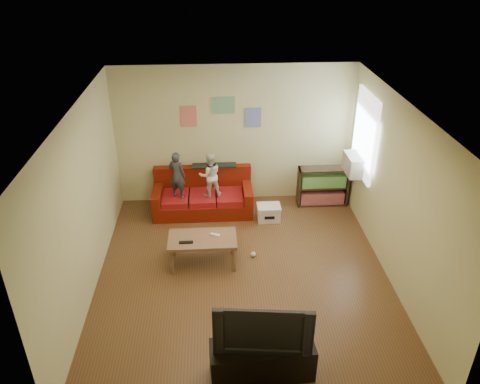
{
  "coord_description": "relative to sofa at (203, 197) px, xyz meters",
  "views": [
    {
      "loc": [
        -0.41,
        -5.79,
        4.65
      ],
      "look_at": [
        0.0,
        0.8,
        1.05
      ],
      "focal_mm": 35.0,
      "sensor_mm": 36.0,
      "label": 1
    }
  ],
  "objects": [
    {
      "name": "coffee_table",
      "position": [
        0.01,
        -1.71,
        0.14
      ],
      "size": [
        1.07,
        0.59,
        0.48
      ],
      "color": "#816047",
      "rests_on": "ground"
    },
    {
      "name": "ac_unit",
      "position": [
        2.73,
        -0.41,
        0.8
      ],
      "size": [
        0.28,
        0.55,
        0.35
      ],
      "primitive_type": "cube",
      "color": "#B7B2A3",
      "rests_on": "window"
    },
    {
      "name": "file_box",
      "position": [
        1.22,
        -0.45,
        -0.12
      ],
      "size": [
        0.43,
        0.33,
        0.3
      ],
      "color": "white",
      "rests_on": "ground"
    },
    {
      "name": "artwork_left",
      "position": [
        -0.22,
        0.42,
        1.47
      ],
      "size": [
        0.3,
        0.01,
        0.4
      ],
      "primitive_type": "cube",
      "color": "#D87266",
      "rests_on": "room_shell"
    },
    {
      "name": "remote",
      "position": [
        -0.24,
        -1.83,
        0.22
      ],
      "size": [
        0.22,
        0.06,
        0.02
      ],
      "primitive_type": "cube",
      "rotation": [
        0.0,
        0.0,
        0.01
      ],
      "color": "black",
      "rests_on": "coffee_table"
    },
    {
      "name": "window",
      "position": [
        2.85,
        -0.41,
        1.36
      ],
      "size": [
        0.04,
        1.08,
        1.48
      ],
      "primitive_type": "cube",
      "color": "white",
      "rests_on": "room_shell"
    },
    {
      "name": "artwork_center",
      "position": [
        0.43,
        0.42,
        1.67
      ],
      "size": [
        0.42,
        0.01,
        0.32
      ],
      "primitive_type": "cube",
      "color": "#72B27F",
      "rests_on": "room_shell"
    },
    {
      "name": "room_shell",
      "position": [
        0.63,
        -2.06,
        1.07
      ],
      "size": [
        4.52,
        5.02,
        2.72
      ],
      "color": "brown",
      "rests_on": "ground"
    },
    {
      "name": "tv_stand",
      "position": [
        0.73,
        -3.96,
        -0.05
      ],
      "size": [
        1.26,
        0.49,
        0.46
      ],
      "primitive_type": "cube",
      "rotation": [
        0.0,
        0.0,
        0.06
      ],
      "color": "black",
      "rests_on": "ground"
    },
    {
      "name": "child_a",
      "position": [
        -0.45,
        -0.16,
        0.57
      ],
      "size": [
        0.38,
        0.32,
        0.9
      ],
      "primitive_type": "imported",
      "rotation": [
        0.0,
        0.0,
        2.75
      ],
      "color": "#2E3239",
      "rests_on": "sofa"
    },
    {
      "name": "artwork_right",
      "position": [
        0.98,
        0.42,
        1.42
      ],
      "size": [
        0.3,
        0.01,
        0.38
      ],
      "primitive_type": "cube",
      "color": "#727FCC",
      "rests_on": "room_shell"
    },
    {
      "name": "television",
      "position": [
        0.73,
        -3.96,
        0.51
      ],
      "size": [
        1.14,
        0.27,
        0.65
      ],
      "primitive_type": "imported",
      "rotation": [
        0.0,
        0.0,
        -0.11
      ],
      "color": "black",
      "rests_on": "tv_stand"
    },
    {
      "name": "child_b",
      "position": [
        0.15,
        -0.16,
        0.55
      ],
      "size": [
        0.47,
        0.4,
        0.86
      ],
      "primitive_type": "imported",
      "rotation": [
        0.0,
        0.0,
        3.34
      ],
      "color": "white",
      "rests_on": "sofa"
    },
    {
      "name": "sofa",
      "position": [
        0.0,
        0.0,
        0.0
      ],
      "size": [
        1.87,
        0.86,
        0.82
      ],
      "color": "maroon",
      "rests_on": "ground"
    },
    {
      "name": "bookshelf",
      "position": [
        2.33,
        0.09,
        0.07
      ],
      "size": [
        0.97,
        0.29,
        0.78
      ],
      "color": "#37281A",
      "rests_on": "ground"
    },
    {
      "name": "game_controller",
      "position": [
        0.21,
        -1.66,
        0.22
      ],
      "size": [
        0.16,
        0.1,
        0.03
      ],
      "primitive_type": "cube",
      "rotation": [
        0.0,
        0.0,
        -0.4
      ],
      "color": "white",
      "rests_on": "coffee_table"
    },
    {
      "name": "tissue",
      "position": [
        0.83,
        -1.6,
        -0.23
      ],
      "size": [
        0.11,
        0.11,
        0.09
      ],
      "primitive_type": "sphere",
      "rotation": [
        0.0,
        0.0,
        0.24
      ],
      "color": "silver",
      "rests_on": "ground"
    }
  ]
}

